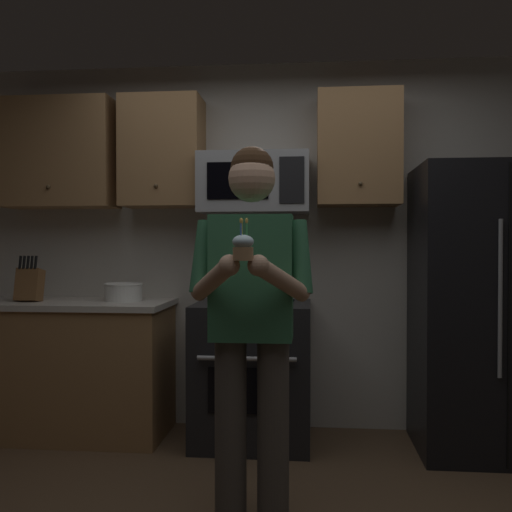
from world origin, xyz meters
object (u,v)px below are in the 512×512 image
at_px(bowl_large_white, 123,291).
at_px(cupcake, 243,247).
at_px(person, 252,311).
at_px(microwave, 255,184).
at_px(oven_range, 253,372).
at_px(knife_block, 29,284).
at_px(refrigerator, 489,309).

bearing_deg(bowl_large_white, cupcake, -56.32).
bearing_deg(person, microwave, 95.07).
height_order(oven_range, bowl_large_white, bowl_large_white).
distance_m(bowl_large_white, person, 1.56).
relative_size(microwave, bowl_large_white, 2.80).
height_order(knife_block, bowl_large_white, knife_block).
xyz_separation_m(oven_range, microwave, (0.00, 0.12, 1.26)).
relative_size(oven_range, microwave, 1.26).
relative_size(oven_range, refrigerator, 0.52).
xyz_separation_m(knife_block, bowl_large_white, (0.63, 0.09, -0.05)).
bearing_deg(cupcake, person, 90.00).
distance_m(oven_range, knife_block, 1.63).
relative_size(bowl_large_white, cupcake, 1.52).
height_order(oven_range, person, person).
xyz_separation_m(microwave, cupcake, (0.11, -1.57, -0.43)).
bearing_deg(microwave, bowl_large_white, -176.37).
relative_size(person, cupcake, 10.13).
xyz_separation_m(person, cupcake, (0.00, -0.33, 0.30)).
bearing_deg(bowl_large_white, knife_block, -171.67).
bearing_deg(bowl_large_white, refrigerator, -2.42).
relative_size(refrigerator, cupcake, 10.35).
distance_m(refrigerator, knife_block, 3.03).
distance_m(oven_range, refrigerator, 1.56).
bearing_deg(person, cupcake, -90.00).
relative_size(knife_block, bowl_large_white, 1.21).
bearing_deg(person, bowl_large_white, 130.39).
distance_m(knife_block, person, 1.97).
height_order(oven_range, cupcake, cupcake).
relative_size(oven_range, bowl_large_white, 3.53).
distance_m(microwave, knife_block, 1.68).
bearing_deg(cupcake, oven_range, 94.35).
xyz_separation_m(oven_range, person, (0.11, -1.13, 0.53)).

